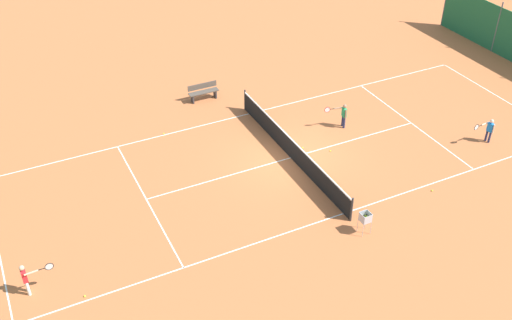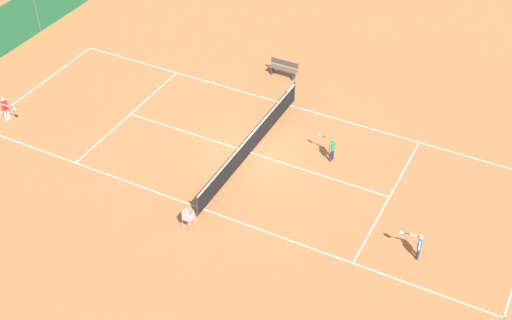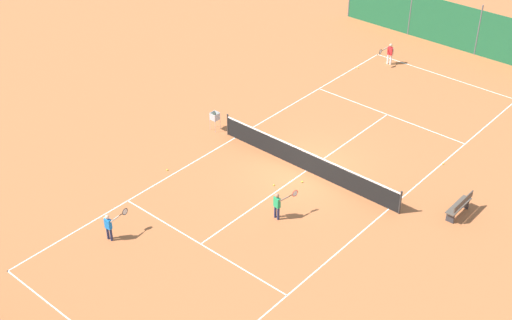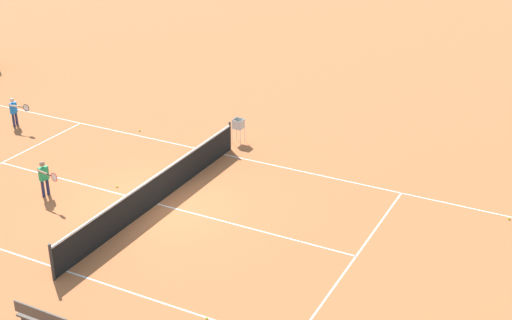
# 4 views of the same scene
# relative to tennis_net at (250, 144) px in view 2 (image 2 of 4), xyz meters

# --- Properties ---
(ground_plane) EXTENTS (600.00, 600.00, 0.00)m
(ground_plane) POSITION_rel_tennis_net_xyz_m (0.00, 0.00, -0.50)
(ground_plane) COLOR #BC6638
(court_line_markings) EXTENTS (8.25, 23.85, 0.01)m
(court_line_markings) POSITION_rel_tennis_net_xyz_m (0.00, 0.00, -0.50)
(court_line_markings) COLOR white
(court_line_markings) RESTS_ON ground
(tennis_net) EXTENTS (9.18, 0.08, 1.06)m
(tennis_net) POSITION_rel_tennis_net_xyz_m (0.00, 0.00, 0.00)
(tennis_net) COLOR #2D2D2D
(tennis_net) RESTS_ON ground
(player_far_baseline) EXTENTS (0.39, 0.98, 1.14)m
(player_far_baseline) POSITION_rel_tennis_net_xyz_m (2.73, 8.36, 0.17)
(player_far_baseline) COLOR #23284C
(player_far_baseline) RESTS_ON ground
(player_near_baseline) EXTENTS (0.53, 0.96, 1.18)m
(player_near_baseline) POSITION_rel_tennis_net_xyz_m (-1.15, 3.32, 0.19)
(player_near_baseline) COLOR #23284C
(player_near_baseline) RESTS_ON ground
(player_near_service) EXTENTS (0.41, 1.01, 1.20)m
(player_near_service) POSITION_rel_tennis_net_xyz_m (2.96, -11.20, 0.20)
(player_near_service) COLOR white
(player_near_service) RESTS_ON ground
(tennis_ball_mid_court) EXTENTS (0.07, 0.07, 0.07)m
(tennis_ball_mid_court) POSITION_rel_tennis_net_xyz_m (-0.40, 0.81, -0.47)
(tennis_ball_mid_court) COLOR #CCE033
(tennis_ball_mid_court) RESTS_ON ground
(tennis_ball_by_net_left) EXTENTS (0.07, 0.07, 0.07)m
(tennis_ball_by_net_left) POSITION_rel_tennis_net_xyz_m (0.34, 1.77, -0.47)
(tennis_ball_by_net_left) COLOR #CCE033
(tennis_ball_by_net_left) RESTS_ON ground
(tennis_ball_far_corner) EXTENTS (0.07, 0.07, 0.07)m
(tennis_ball_far_corner) POSITION_rel_tennis_net_xyz_m (4.49, 3.88, -0.47)
(tennis_ball_far_corner) COLOR #CCE033
(tennis_ball_far_corner) RESTS_ON ground
(tennis_ball_near_corner) EXTENTS (0.07, 0.07, 0.07)m
(tennis_ball_near_corner) POSITION_rel_tennis_net_xyz_m (-4.16, -4.25, -0.47)
(tennis_ball_near_corner) COLOR #CCE033
(tennis_ball_near_corner) RESTS_ON ground
(tennis_ball_alley_right) EXTENTS (0.07, 0.07, 0.07)m
(tennis_ball_alley_right) POSITION_rel_tennis_net_xyz_m (3.92, -9.69, -0.47)
(tennis_ball_alley_right) COLOR #CCE033
(tennis_ball_alley_right) RESTS_ON ground
(ball_hopper) EXTENTS (0.36, 0.36, 0.89)m
(ball_hopper) POSITION_rel_tennis_net_xyz_m (5.30, 0.07, 0.16)
(ball_hopper) COLOR #B7B7BC
(ball_hopper) RESTS_ON ground
(courtside_bench) EXTENTS (0.36, 1.50, 0.84)m
(courtside_bench) POSITION_rel_tennis_net_xyz_m (-6.34, -1.42, -0.05)
(courtside_bench) COLOR #51473D
(courtside_bench) RESTS_ON ground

